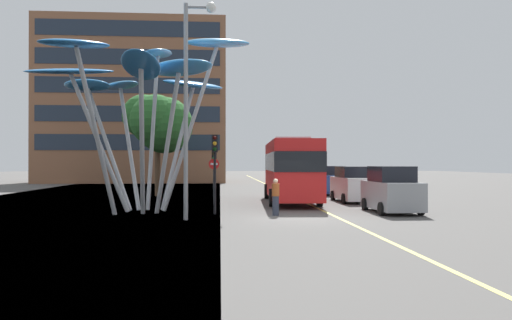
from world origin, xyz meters
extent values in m
cube|color=#54514F|center=(0.00, 0.00, -0.05)|extent=(120.00, 240.00, 0.10)
cube|color=#9E998E|center=(-11.32, 0.00, -0.03)|extent=(16.00, 240.00, 0.05)
cube|color=#E0D666|center=(1.68, 0.00, 0.00)|extent=(0.16, 144.00, 0.01)
cube|color=red|center=(0.84, 8.20, 1.95)|extent=(3.04, 10.03, 3.21)
cube|color=black|center=(0.84, 8.20, 2.40)|extent=(3.07, 10.13, 1.03)
cube|color=yellow|center=(1.08, 13.10, 3.26)|extent=(1.41, 0.17, 0.36)
cube|color=#B2B2B7|center=(0.84, 8.20, 3.68)|extent=(2.09, 3.56, 0.24)
cylinder|color=black|center=(2.27, 11.21, 0.48)|extent=(0.33, 0.97, 0.96)
cylinder|color=black|center=(-0.29, 11.34, 0.48)|extent=(0.33, 0.97, 0.96)
cylinder|color=black|center=(1.99, 5.42, 0.48)|extent=(0.33, 0.97, 0.96)
cylinder|color=black|center=(-0.57, 5.54, 0.48)|extent=(0.33, 0.97, 0.96)
cylinder|color=#9EA0A5|center=(-4.75, 3.86, 4.18)|extent=(2.85, 0.76, 8.42)
ellipsoid|color=#4CA3E5|center=(-3.44, 4.12, 8.36)|extent=(3.53, 2.28, 0.69)
cylinder|color=#9EA0A5|center=(-5.43, 4.46, 3.19)|extent=(1.75, 1.26, 6.44)
ellipsoid|color=#2D7FD1|center=(-4.69, 4.95, 6.39)|extent=(3.71, 3.17, 0.64)
cylinder|color=#9EA0A5|center=(-6.77, 4.92, 4.07)|extent=(0.50, 1.97, 8.18)
ellipsoid|color=#4CA3E5|center=(-6.63, 5.80, 8.14)|extent=(1.82, 3.09, 0.77)
cylinder|color=#9EA0A5|center=(-8.02, 5.22, 3.26)|extent=(1.68, 2.75, 6.60)
ellipsoid|color=#4CA3E5|center=(-8.73, 6.47, 6.52)|extent=(3.26, 4.43, 0.48)
cylinder|color=#9EA0A5|center=(-8.96, 4.60, 3.17)|extent=(2.75, 1.77, 6.43)
ellipsoid|color=#388EDB|center=(-10.20, 5.35, 6.35)|extent=(3.25, 2.83, 0.66)
cylinder|color=#9EA0A5|center=(-9.04, 3.06, 3.30)|extent=(2.80, 0.67, 6.68)
ellipsoid|color=#2D7FD1|center=(-10.33, 2.84, 6.61)|extent=(4.21, 2.29, 0.68)
cylinder|color=#9EA0A5|center=(-8.70, 1.14, 3.65)|extent=(1.53, 1.96, 7.35)
ellipsoid|color=#2D7FD1|center=(-9.33, 0.29, 7.29)|extent=(3.17, 3.60, 0.75)
cylinder|color=#9EA0A5|center=(-6.70, 0.97, 3.15)|extent=(0.54, 2.81, 6.37)
ellipsoid|color=#2D7FD1|center=(-6.54, -0.33, 6.30)|extent=(2.07, 4.07, 0.96)
cylinder|color=#9EA0A5|center=(-5.69, 1.86, 3.25)|extent=(1.43, 1.64, 6.56)
ellipsoid|color=#4299E0|center=(-5.12, 1.18, 6.51)|extent=(3.96, 4.26, 0.84)
cylinder|color=black|center=(-3.57, 1.91, 1.81)|extent=(0.12, 0.12, 3.62)
cube|color=black|center=(-3.57, 1.77, 3.22)|extent=(0.28, 0.24, 0.80)
sphere|color=#390706|center=(-3.57, 1.64, 3.48)|extent=(0.18, 0.18, 0.18)
sphere|color=orange|center=(-3.57, 1.64, 3.22)|extent=(0.18, 0.18, 0.18)
sphere|color=black|center=(-3.57, 1.64, 2.96)|extent=(0.18, 0.18, 0.18)
cylinder|color=black|center=(-3.67, 7.74, 1.63)|extent=(0.12, 0.12, 3.26)
cube|color=black|center=(-3.67, 7.60, 2.86)|extent=(0.28, 0.24, 0.80)
sphere|color=#390706|center=(-3.67, 7.47, 3.12)|extent=(0.18, 0.18, 0.18)
sphere|color=#3A2707|center=(-3.67, 7.47, 2.86)|extent=(0.18, 0.18, 0.18)
sphere|color=green|center=(-3.67, 7.47, 2.60)|extent=(0.18, 0.18, 0.18)
cube|color=gray|center=(4.71, 2.00, 0.82)|extent=(1.78, 4.05, 1.27)
cube|color=black|center=(4.71, 2.00, 1.82)|extent=(1.64, 2.22, 0.72)
cylinder|color=black|center=(5.60, 3.25, 0.30)|extent=(0.20, 0.60, 0.60)
cylinder|color=black|center=(3.82, 3.25, 0.30)|extent=(0.20, 0.60, 0.60)
cylinder|color=black|center=(5.60, 0.74, 0.30)|extent=(0.20, 0.60, 0.60)
cylinder|color=black|center=(3.82, 0.74, 0.30)|extent=(0.20, 0.60, 0.60)
cube|color=silver|center=(4.62, 8.35, 0.83)|extent=(1.81, 4.45, 1.29)
cube|color=black|center=(4.62, 8.35, 1.80)|extent=(1.67, 2.45, 0.65)
cylinder|color=black|center=(5.53, 9.72, 0.30)|extent=(0.20, 0.60, 0.60)
cylinder|color=black|center=(3.72, 9.72, 0.30)|extent=(0.20, 0.60, 0.60)
cylinder|color=black|center=(5.53, 6.97, 0.30)|extent=(0.20, 0.60, 0.60)
cylinder|color=black|center=(3.72, 6.97, 0.30)|extent=(0.20, 0.60, 0.60)
cube|color=navy|center=(4.85, 15.05, 0.82)|extent=(1.73, 4.07, 1.27)
cube|color=black|center=(4.85, 15.05, 1.78)|extent=(1.59, 2.24, 0.65)
cylinder|color=black|center=(5.71, 16.31, 0.30)|extent=(0.20, 0.60, 0.60)
cylinder|color=black|center=(3.98, 16.31, 0.30)|extent=(0.20, 0.60, 0.60)
cylinder|color=black|center=(5.71, 13.79, 0.30)|extent=(0.20, 0.60, 0.60)
cylinder|color=black|center=(3.98, 13.79, 0.30)|extent=(0.20, 0.60, 0.60)
cylinder|color=gray|center=(-4.73, -0.29, 4.45)|extent=(0.18, 0.18, 8.90)
cylinder|color=gray|center=(-4.22, -0.29, 8.75)|extent=(1.02, 0.12, 0.12)
sphere|color=silver|center=(-3.71, -0.29, 8.75)|extent=(0.44, 0.44, 0.44)
cylinder|color=brown|center=(-7.71, 14.46, 1.58)|extent=(0.39, 0.39, 3.17)
sphere|color=#286028|center=(-7.15, 13.70, 4.94)|extent=(3.91, 3.91, 3.91)
sphere|color=#286028|center=(-7.71, 13.43, 5.24)|extent=(3.56, 3.56, 3.56)
sphere|color=#286028|center=(-8.68, 14.45, 5.65)|extent=(3.02, 3.02, 3.02)
sphere|color=#286028|center=(-7.24, 14.93, 5.14)|extent=(3.15, 3.15, 3.15)
cylinder|color=#2D3342|center=(-0.86, 1.15, 0.43)|extent=(0.29, 0.29, 0.86)
cylinder|color=#99471E|center=(-0.86, 1.15, 1.14)|extent=(0.34, 0.34, 0.56)
sphere|color=beige|center=(-0.86, 1.15, 1.53)|extent=(0.22, 0.22, 0.22)
cylinder|color=gray|center=(-3.67, 7.34, 1.29)|extent=(0.08, 0.08, 2.58)
cylinder|color=red|center=(-3.67, 7.31, 2.28)|extent=(0.60, 0.03, 0.60)
cube|color=white|center=(-3.67, 7.28, 2.28)|extent=(0.40, 0.04, 0.11)
cube|color=brown|center=(-13.60, 41.05, 9.63)|extent=(21.84, 10.77, 19.26)
cube|color=#1E2838|center=(-13.60, 35.64, 4.65)|extent=(20.53, 0.08, 1.80)
cube|color=#1E2838|center=(-13.60, 35.64, 7.87)|extent=(20.53, 0.08, 1.80)
cube|color=#1E2838|center=(-13.60, 35.64, 11.08)|extent=(20.53, 0.08, 1.80)
cube|color=#1E2838|center=(-13.60, 35.64, 14.29)|extent=(20.53, 0.08, 1.80)
cube|color=#1E2838|center=(-13.60, 35.64, 17.50)|extent=(20.53, 0.08, 1.80)
camera|label=1|loc=(-3.34, -20.67, 2.34)|focal=34.64mm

